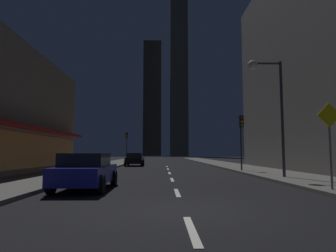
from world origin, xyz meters
TOP-DOWN VIEW (x-y plane):
  - ground_plane at (0.00, 32.00)m, footprint 78.00×136.00m
  - sidewalk_right at (7.00, 32.00)m, footprint 4.00×76.00m
  - sidewalk_left at (-7.00, 32.00)m, footprint 4.00×76.00m
  - lane_marking_center at (0.00, 11.00)m, footprint 0.16×28.20m
  - skyscraper_distant_tall at (-5.16, 134.07)m, footprint 8.73×5.67m
  - skyscraper_distant_mid at (6.91, 117.04)m, footprint 7.61×5.90m
  - car_parked_near at (-3.60, 4.20)m, footprint 1.98×4.24m
  - car_parked_far at (-3.60, 25.42)m, footprint 1.98×4.24m
  - fire_hydrant_far_left at (-5.90, 18.17)m, footprint 0.42×0.30m
  - traffic_light_near_right at (5.50, 14.39)m, footprint 0.32×0.48m
  - traffic_light_far_left at (-5.50, 33.47)m, footprint 0.32×0.48m
  - street_lamp_right at (5.38, 8.45)m, footprint 1.96×0.56m
  - pedestrian_crossing_sign at (5.60, 2.88)m, footprint 0.91×0.08m

SIDE VIEW (x-z plane):
  - ground_plane at x=0.00m, z-range -0.10..0.00m
  - lane_marking_center at x=0.00m, z-range 0.00..0.01m
  - sidewalk_right at x=7.00m, z-range 0.00..0.15m
  - sidewalk_left at x=-7.00m, z-range 0.00..0.15m
  - fire_hydrant_far_left at x=-5.90m, z-range 0.13..0.78m
  - car_parked_near at x=-3.60m, z-range 0.02..1.47m
  - car_parked_far at x=-3.60m, z-range 0.02..1.47m
  - pedestrian_crossing_sign at x=5.60m, z-range 0.44..3.59m
  - traffic_light_near_right at x=5.50m, z-range 1.09..5.29m
  - traffic_light_far_left at x=-5.50m, z-range 1.09..5.29m
  - street_lamp_right at x=5.38m, z-range 1.78..8.36m
  - skyscraper_distant_tall at x=-5.16m, z-range 0.00..56.49m
  - skyscraper_distant_mid at x=6.91m, z-range 0.00..74.68m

